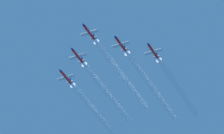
{
  "coord_description": "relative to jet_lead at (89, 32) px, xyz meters",
  "views": [
    {
      "loc": [
        -130.54,
        263.36,
        1.99
      ],
      "look_at": [
        0.09,
        -18.22,
        240.05
      ],
      "focal_mm": 138.33,
      "sensor_mm": 36.0,
      "label": 1
    }
  ],
  "objects": [
    {
      "name": "smoke_trail_right_wingman",
      "position": [
        10.87,
        -41.51,
        -2.02
      ],
      "size": [
        2.72,
        51.18,
        2.72
      ],
      "color": "white"
    },
    {
      "name": "smoke_trail_left_wingman",
      "position": [
        -10.08,
        -46.25,
        -2.03
      ],
      "size": [
        2.72,
        59.67,
        2.72
      ],
      "color": "white"
    },
    {
      "name": "smoke_trail_outer_left",
      "position": [
        -21.39,
        -50.89,
        -2.84
      ],
      "size": [
        2.72,
        49.41,
        2.72
      ],
      "color": "white"
    },
    {
      "name": "jet_left_wingman",
      "position": [
        -10.08,
        -10.93,
        -2.0
      ],
      "size": [
        8.25,
        12.01,
        2.89
      ],
      "color": "red"
    },
    {
      "name": "smoke_trail_lead",
      "position": [
        0.0,
        -34.24,
        -0.03
      ],
      "size": [
        2.72,
        57.5,
        2.72
      ],
      "color": "white"
    },
    {
      "name": "smoke_trail_outer_right",
      "position": [
        22.39,
        -53.48,
        -2.73
      ],
      "size": [
        2.72,
        53.0,
        2.72
      ],
      "color": "white"
    },
    {
      "name": "jet_right_wingman",
      "position": [
        10.87,
        -10.43,
        -2.0
      ],
      "size": [
        8.25,
        12.01,
        2.89
      ],
      "color": "red"
    },
    {
      "name": "jet_outer_left",
      "position": [
        -21.39,
        -20.69,
        -2.81
      ],
      "size": [
        8.25,
        12.01,
        2.89
      ],
      "color": "red"
    },
    {
      "name": "jet_lead",
      "position": [
        0.0,
        0.0,
        0.0
      ],
      "size": [
        8.25,
        12.01,
        2.89
      ],
      "color": "red"
    },
    {
      "name": "jet_outer_right",
      "position": [
        22.39,
        -21.49,
        -2.7
      ],
      "size": [
        8.25,
        12.01,
        2.89
      ],
      "color": "red"
    }
  ]
}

